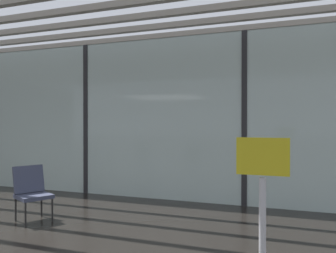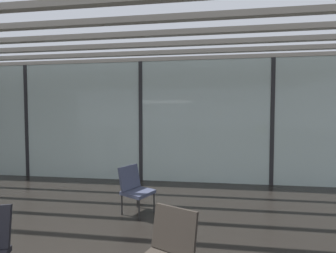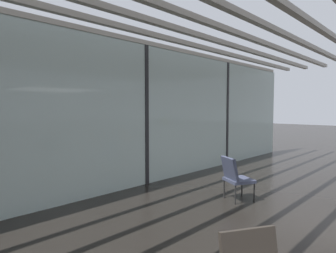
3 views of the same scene
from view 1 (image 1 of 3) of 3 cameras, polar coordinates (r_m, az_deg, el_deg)
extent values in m
cube|color=#A3B7B2|center=(7.98, -13.25, 1.19)|extent=(14.00, 0.08, 3.32)
cube|color=black|center=(7.98, -13.25, 1.19)|extent=(0.10, 0.12, 3.32)
cube|color=black|center=(6.71, 12.52, 1.33)|extent=(0.10, 0.12, 3.32)
cube|color=gray|center=(6.67, -23.12, 16.17)|extent=(13.72, 0.12, 0.10)
cube|color=gray|center=(7.15, -19.35, 15.10)|extent=(13.72, 0.12, 0.10)
cube|color=gray|center=(7.65, -16.10, 14.13)|extent=(13.72, 0.12, 0.10)
cube|color=gray|center=(8.18, -13.27, 13.24)|extent=(13.72, 0.12, 0.10)
ellipsoid|color=silver|center=(12.16, -7.39, 1.83)|extent=(10.69, 3.68, 3.68)
sphere|color=#9D9DA0|center=(15.09, -24.15, 1.53)|extent=(2.03, 2.03, 2.03)
sphere|color=black|center=(12.51, -23.14, 3.02)|extent=(0.28, 0.28, 0.28)
sphere|color=black|center=(11.91, -19.99, 3.16)|extent=(0.28, 0.28, 0.28)
sphere|color=black|center=(11.35, -16.51, 3.30)|extent=(0.28, 0.28, 0.28)
sphere|color=black|center=(10.83, -12.70, 3.44)|extent=(0.28, 0.28, 0.28)
cube|color=#33384C|center=(6.00, -21.24, -10.68)|extent=(0.65, 0.65, 0.06)
cube|color=#33384C|center=(6.16, -21.98, -8.03)|extent=(0.34, 0.49, 0.44)
cylinder|color=black|center=(5.78, -22.44, -13.29)|extent=(0.03, 0.03, 0.37)
cylinder|color=black|center=(5.94, -18.54, -12.91)|extent=(0.03, 0.03, 0.37)
cylinder|color=black|center=(6.17, -23.82, -12.42)|extent=(0.03, 0.03, 0.37)
cylinder|color=black|center=(6.31, -20.13, -12.11)|extent=(0.03, 0.03, 0.37)
cylinder|color=#B2B2B7|center=(3.20, 15.30, -17.90)|extent=(0.06, 0.06, 1.10)
cube|color=gold|center=(3.05, 15.33, -4.78)|extent=(0.44, 0.03, 0.32)
camera|label=2|loc=(2.82, -64.39, 5.34)|focal=24.93mm
camera|label=3|loc=(8.92, -59.42, 1.84)|focal=29.72mm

